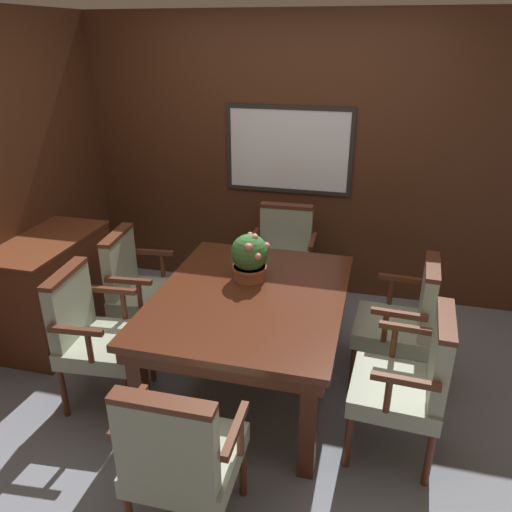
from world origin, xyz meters
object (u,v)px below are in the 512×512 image
at_px(chair_right_near, 410,379).
at_px(chair_head_far, 283,255).
at_px(chair_head_near, 180,454).
at_px(chair_right_far, 404,318).
at_px(sideboard_cabinet, 54,289).
at_px(chair_left_near, 93,331).
at_px(potted_plant, 250,257).
at_px(chair_left_far, 139,285).
at_px(dining_table, 250,307).

height_order(chair_right_near, chair_head_far, same).
xyz_separation_m(chair_right_near, chair_head_near, (-1.03, -0.82, 0.00)).
height_order(chair_right_far, chair_head_far, same).
bearing_deg(sideboard_cabinet, chair_right_far, 1.43).
xyz_separation_m(chair_left_near, chair_head_near, (0.93, -0.82, 0.00)).
bearing_deg(chair_left_near, chair_right_near, -95.17).
relative_size(chair_right_near, chair_head_far, 1.00).
relative_size(chair_left_near, chair_head_far, 1.00).
distance_m(chair_right_far, potted_plant, 1.11).
bearing_deg(sideboard_cabinet, chair_head_near, -40.65).
distance_m(chair_right_near, chair_head_far, 1.80).
relative_size(chair_left_near, chair_head_near, 1.00).
relative_size(chair_left_far, chair_right_far, 1.00).
xyz_separation_m(chair_right_near, chair_right_far, (-0.02, 0.66, 0.00)).
relative_size(chair_head_far, sideboard_cabinet, 0.94).
relative_size(chair_right_near, sideboard_cabinet, 0.94).
height_order(chair_left_near, chair_left_far, same).
xyz_separation_m(chair_left_far, sideboard_cabinet, (-0.70, -0.07, -0.09)).
height_order(chair_left_near, chair_head_far, same).
distance_m(dining_table, chair_right_near, 1.07).
bearing_deg(chair_right_near, chair_left_far, -105.29).
height_order(dining_table, chair_head_near, chair_head_near).
xyz_separation_m(chair_head_far, potted_plant, (-0.05, -0.93, 0.38)).
relative_size(chair_right_far, chair_head_far, 1.00).
xyz_separation_m(dining_table, chair_left_near, (-0.95, -0.34, -0.13)).
height_order(chair_head_near, sideboard_cabinet, chair_head_near).
bearing_deg(potted_plant, chair_right_near, -27.54).
xyz_separation_m(chair_left_far, potted_plant, (0.90, -0.11, 0.38)).
distance_m(chair_head_far, sideboard_cabinet, 1.88).
bearing_deg(chair_right_near, chair_head_far, -142.30).
distance_m(chair_right_far, chair_head_far, 1.29).
relative_size(chair_head_near, potted_plant, 2.82).
relative_size(chair_right_far, potted_plant, 2.82).
xyz_separation_m(chair_right_far, potted_plant, (-1.04, -0.11, 0.38)).
xyz_separation_m(chair_head_far, sideboard_cabinet, (-1.65, -0.89, -0.09)).
relative_size(chair_left_near, chair_right_near, 1.00).
relative_size(chair_left_far, chair_head_near, 1.00).
distance_m(chair_head_near, sideboard_cabinet, 2.17).
bearing_deg(chair_head_far, potted_plant, -94.29).
height_order(chair_head_far, chair_head_near, same).
relative_size(chair_right_near, potted_plant, 2.82).
height_order(dining_table, potted_plant, potted_plant).
bearing_deg(dining_table, chair_head_near, -91.06).
bearing_deg(chair_head_far, chair_left_far, -140.55).
distance_m(chair_right_near, chair_right_far, 0.66).
xyz_separation_m(potted_plant, sideboard_cabinet, (-1.61, 0.04, -0.47)).
xyz_separation_m(chair_left_far, chair_right_far, (1.94, -0.00, 0.00)).
xyz_separation_m(chair_left_near, chair_head_far, (0.94, 1.48, 0.00)).
bearing_deg(chair_left_near, chair_head_near, -136.38).
height_order(chair_right_near, chair_head_near, same).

